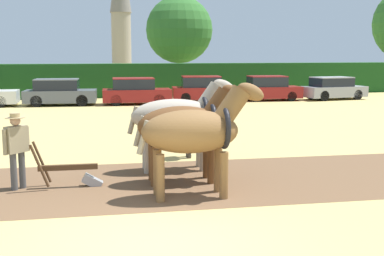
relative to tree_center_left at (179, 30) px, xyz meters
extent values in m
plane|color=tan|center=(-7.38, -31.92, -4.90)|extent=(240.00, 240.00, 0.00)
cube|color=#194719|center=(-7.38, -5.25, -3.75)|extent=(70.51, 1.60, 2.30)
cylinder|color=brown|center=(0.00, 0.00, -3.19)|extent=(0.44, 0.44, 3.42)
sphere|color=#2D6628|center=(0.00, 0.00, 0.01)|extent=(5.43, 5.43, 5.43)
cylinder|color=gray|center=(-2.00, 28.01, -0.65)|extent=(2.65, 2.65, 8.50)
ellipsoid|color=brown|center=(-6.21, -29.59, -3.52)|extent=(2.07, 1.07, 0.90)
cylinder|color=brown|center=(-5.54, -29.37, -4.41)|extent=(0.18, 0.18, 0.97)
cylinder|color=brown|center=(-5.58, -29.89, -4.41)|extent=(0.18, 0.18, 0.97)
cylinder|color=brown|center=(-6.85, -29.29, -4.41)|extent=(0.18, 0.18, 0.97)
cylinder|color=brown|center=(-6.88, -29.81, -4.41)|extent=(0.18, 0.18, 0.97)
cylinder|color=brown|center=(-5.36, -29.64, -3.03)|extent=(0.84, 0.48, 0.91)
ellipsoid|color=brown|center=(-4.94, -29.67, -2.73)|extent=(0.69, 0.30, 0.54)
cube|color=gray|center=(-5.17, -29.66, -2.83)|extent=(0.42, 0.11, 0.56)
cylinder|color=gray|center=(-7.17, -29.53, -3.62)|extent=(0.30, 0.14, 0.71)
torus|color=black|center=(-5.51, -29.63, -3.45)|extent=(0.17, 0.92, 0.91)
ellipsoid|color=brown|center=(-6.14, -28.39, -3.58)|extent=(2.07, 1.09, 0.91)
cylinder|color=brown|center=(-5.47, -28.17, -4.44)|extent=(0.18, 0.18, 0.91)
cylinder|color=brown|center=(-5.50, -28.70, -4.44)|extent=(0.18, 0.18, 0.91)
cylinder|color=brown|center=(-6.77, -28.09, -4.44)|extent=(0.18, 0.18, 0.91)
cylinder|color=brown|center=(-6.81, -28.61, -4.44)|extent=(0.18, 0.18, 0.91)
cylinder|color=brown|center=(-5.28, -28.45, -3.11)|extent=(0.80, 0.48, 0.85)
ellipsoid|color=brown|center=(-4.91, -28.47, -2.84)|extent=(0.69, 0.30, 0.54)
cube|color=gray|center=(-5.12, -28.46, -2.92)|extent=(0.39, 0.10, 0.52)
cylinder|color=gray|center=(-7.09, -28.33, -3.68)|extent=(0.30, 0.14, 0.71)
torus|color=black|center=(-5.43, -28.44, -3.51)|extent=(0.17, 0.93, 0.93)
ellipsoid|color=#B2A38E|center=(-6.06, -27.20, -3.50)|extent=(2.23, 1.04, 0.85)
cylinder|color=#B2A38E|center=(-5.34, -26.99, -4.39)|extent=(0.18, 0.18, 1.02)
cylinder|color=#B2A38E|center=(-5.37, -27.49, -4.39)|extent=(0.18, 0.18, 1.02)
cylinder|color=#B2A38E|center=(-6.75, -26.90, -4.39)|extent=(0.18, 0.18, 1.02)
cylinder|color=#B2A38E|center=(-6.78, -27.40, -4.39)|extent=(0.18, 0.18, 1.02)
cylinder|color=#B2A38E|center=(-5.14, -27.25, -3.04)|extent=(0.77, 0.45, 0.83)
ellipsoid|color=#B2A38E|center=(-4.76, -27.28, -2.78)|extent=(0.69, 0.30, 0.54)
cube|color=gray|center=(-4.97, -27.27, -2.86)|extent=(0.39, 0.10, 0.51)
cylinder|color=gray|center=(-7.09, -27.13, -3.59)|extent=(0.30, 0.14, 0.71)
torus|color=black|center=(-5.30, -27.24, -3.43)|extent=(0.17, 0.88, 0.87)
cube|color=#4C331E|center=(-8.69, -28.23, -4.45)|extent=(1.30, 0.18, 0.12)
cube|color=#939399|center=(-8.17, -28.26, -4.80)|extent=(0.49, 0.23, 0.39)
cylinder|color=#4C331E|center=(-9.26, -27.99, -4.35)|extent=(0.40, 0.09, 0.96)
cylinder|color=#4C331E|center=(-9.28, -28.39, -4.35)|extent=(0.40, 0.09, 0.96)
cylinder|color=#4C4C4C|center=(-9.68, -28.07, -4.49)|extent=(0.14, 0.14, 0.82)
cylinder|color=#4C4C4C|center=(-9.84, -28.22, -4.49)|extent=(0.14, 0.14, 0.82)
cube|color=tan|center=(-9.76, -28.15, -3.78)|extent=(0.49, 0.47, 0.58)
sphere|color=tan|center=(-9.76, -28.15, -3.37)|extent=(0.22, 0.22, 0.22)
cylinder|color=tan|center=(-9.54, -27.96, -3.81)|extent=(0.09, 0.09, 0.55)
cylinder|color=tan|center=(-9.97, -28.34, -3.81)|extent=(0.09, 0.09, 0.55)
cylinder|color=tan|center=(-9.76, -28.15, -3.31)|extent=(0.42, 0.42, 0.02)
cylinder|color=tan|center=(-9.76, -28.15, -3.26)|extent=(0.21, 0.21, 0.10)
cylinder|color=#38332D|center=(-5.34, -25.73, -4.51)|extent=(0.14, 0.14, 0.78)
cylinder|color=#38332D|center=(-5.37, -25.93, -4.51)|extent=(0.14, 0.14, 0.78)
cube|color=#3D5184|center=(-5.35, -25.83, -3.85)|extent=(0.26, 0.48, 0.55)
sphere|color=tan|center=(-5.35, -25.83, -3.46)|extent=(0.21, 0.21, 0.21)
cylinder|color=#3D5184|center=(-5.32, -25.56, -3.87)|extent=(0.09, 0.09, 0.52)
cylinder|color=#3D5184|center=(-5.39, -26.09, -3.87)|extent=(0.09, 0.09, 0.52)
cylinder|color=#665B4C|center=(-5.35, -25.83, -3.40)|extent=(0.40, 0.40, 0.02)
cylinder|color=#665B4C|center=(-5.35, -25.83, -3.35)|extent=(0.20, 0.20, 0.10)
cylinder|color=black|center=(-12.49, -9.03, -4.57)|extent=(0.66, 0.23, 0.65)
cylinder|color=black|center=(-12.52, -10.60, -4.57)|extent=(0.66, 0.23, 0.65)
cube|color=#565B66|center=(-9.27, -10.09, -4.36)|extent=(4.21, 2.20, 0.71)
cube|color=black|center=(-9.47, -10.07, -3.72)|extent=(2.57, 1.87, 0.58)
cube|color=#565B66|center=(-9.47, -10.07, -3.40)|extent=(2.57, 1.87, 0.06)
cylinder|color=black|center=(-7.94, -9.39, -4.57)|extent=(0.68, 0.28, 0.66)
cylinder|color=black|center=(-8.09, -11.00, -4.57)|extent=(0.68, 0.28, 0.66)
cylinder|color=black|center=(-10.45, -9.17, -4.57)|extent=(0.68, 0.28, 0.66)
cylinder|color=black|center=(-10.59, -10.78, -4.57)|extent=(0.68, 0.28, 0.66)
cube|color=maroon|center=(-4.89, -10.59, -4.36)|extent=(4.12, 2.06, 0.72)
cube|color=black|center=(-5.09, -10.58, -3.69)|extent=(2.51, 1.76, 0.61)
cube|color=maroon|center=(-5.09, -10.58, -3.36)|extent=(2.51, 1.76, 0.06)
cylinder|color=black|center=(-3.59, -9.91, -4.58)|extent=(0.66, 0.27, 0.65)
cylinder|color=black|center=(-3.71, -11.46, -4.58)|extent=(0.66, 0.27, 0.65)
cylinder|color=black|center=(-6.07, -9.73, -4.58)|extent=(0.66, 0.27, 0.65)
cylinder|color=black|center=(-6.18, -11.28, -4.58)|extent=(0.66, 0.27, 0.65)
cube|color=maroon|center=(-0.55, -9.86, -4.36)|extent=(4.18, 2.31, 0.74)
cube|color=black|center=(-0.75, -9.83, -3.68)|extent=(2.59, 1.90, 0.63)
cube|color=maroon|center=(-0.75, -9.83, -3.33)|extent=(2.59, 1.90, 0.06)
cylinder|color=black|center=(0.78, -9.29, -4.59)|extent=(0.63, 0.31, 0.61)
cylinder|color=black|center=(0.56, -10.79, -4.59)|extent=(0.63, 0.31, 0.61)
cylinder|color=black|center=(-1.66, -8.92, -4.59)|extent=(0.63, 0.31, 0.61)
cylinder|color=black|center=(-1.88, -10.43, -4.59)|extent=(0.63, 0.31, 0.61)
cube|color=maroon|center=(3.72, -10.23, -4.37)|extent=(3.99, 2.00, 0.73)
cube|color=black|center=(3.53, -10.22, -3.69)|extent=(2.43, 1.71, 0.62)
cube|color=maroon|center=(3.53, -10.22, -3.35)|extent=(2.43, 1.71, 0.06)
cylinder|color=black|center=(4.97, -9.58, -4.59)|extent=(0.63, 0.27, 0.61)
cylinder|color=black|center=(4.86, -11.07, -4.59)|extent=(0.63, 0.27, 0.61)
cylinder|color=black|center=(2.58, -9.39, -4.59)|extent=(0.63, 0.27, 0.61)
cylinder|color=black|center=(2.47, -10.88, -4.59)|extent=(0.63, 0.27, 0.61)
cube|color=#9E9EA8|center=(8.07, -10.62, -4.38)|extent=(4.30, 2.13, 0.68)
cube|color=black|center=(7.87, -10.64, -3.76)|extent=(2.63, 1.78, 0.56)
cube|color=#9E9EA8|center=(7.87, -10.64, -3.45)|extent=(2.63, 1.78, 0.06)
cylinder|color=black|center=(9.27, -9.75, -4.57)|extent=(0.68, 0.29, 0.66)
cylinder|color=black|center=(9.43, -11.22, -4.57)|extent=(0.68, 0.29, 0.66)
cylinder|color=black|center=(6.72, -10.02, -4.57)|extent=(0.68, 0.29, 0.66)
cylinder|color=black|center=(6.87, -11.49, -4.57)|extent=(0.68, 0.29, 0.66)
camera|label=1|loc=(-8.49, -39.04, -1.96)|focal=45.00mm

